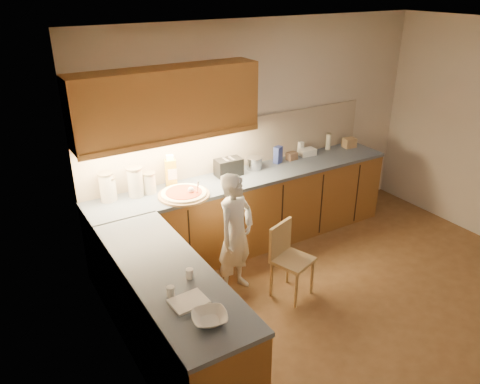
{
  "coord_description": "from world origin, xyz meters",
  "views": [
    {
      "loc": [
        -3.06,
        -2.5,
        3.0
      ],
      "look_at": [
        -0.8,
        1.2,
        1.0
      ],
      "focal_mm": 35.0,
      "sensor_mm": 36.0,
      "label": 1
    }
  ],
  "objects_px": {
    "child": "(236,235)",
    "wooden_chair": "(288,255)",
    "pizza_on_board": "(184,194)",
    "toaster": "(229,167)",
    "oil_jug": "(171,172)"
  },
  "relations": [
    {
      "from": "pizza_on_board",
      "to": "oil_jug",
      "type": "distance_m",
      "value": 0.34
    },
    {
      "from": "child",
      "to": "toaster",
      "type": "bearing_deg",
      "value": 40.4
    },
    {
      "from": "pizza_on_board",
      "to": "child",
      "type": "height_order",
      "value": "child"
    },
    {
      "from": "wooden_chair",
      "to": "toaster",
      "type": "relative_size",
      "value": 2.5
    },
    {
      "from": "wooden_chair",
      "to": "oil_jug",
      "type": "relative_size",
      "value": 2.19
    },
    {
      "from": "pizza_on_board",
      "to": "wooden_chair",
      "type": "relative_size",
      "value": 0.69
    },
    {
      "from": "child",
      "to": "wooden_chair",
      "type": "height_order",
      "value": "child"
    },
    {
      "from": "oil_jug",
      "to": "toaster",
      "type": "xyz_separation_m",
      "value": [
        0.69,
        -0.06,
        -0.06
      ]
    },
    {
      "from": "child",
      "to": "wooden_chair",
      "type": "xyz_separation_m",
      "value": [
        0.42,
        -0.33,
        -0.2
      ]
    },
    {
      "from": "toaster",
      "to": "wooden_chair",
      "type": "bearing_deg",
      "value": -86.81
    },
    {
      "from": "child",
      "to": "pizza_on_board",
      "type": "bearing_deg",
      "value": 92.76
    },
    {
      "from": "child",
      "to": "oil_jug",
      "type": "bearing_deg",
      "value": 84.57
    },
    {
      "from": "toaster",
      "to": "oil_jug",
      "type": "bearing_deg",
      "value": 177.5
    },
    {
      "from": "pizza_on_board",
      "to": "child",
      "type": "relative_size",
      "value": 0.41
    },
    {
      "from": "pizza_on_board",
      "to": "wooden_chair",
      "type": "xyz_separation_m",
      "value": [
        0.7,
        -0.9,
        -0.49
      ]
    }
  ]
}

